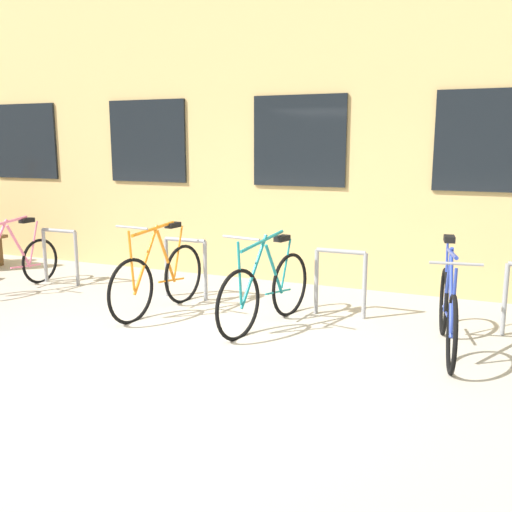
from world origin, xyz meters
TOP-DOWN VIEW (x-y plane):
  - ground_plane at (0.00, 0.00)m, footprint 42.00×42.00m
  - storefront_building at (-0.00, 6.96)m, footprint 28.00×7.56m
  - bike_rack at (-0.06, 1.90)m, footprint 6.61×0.05m
  - bicycle_teal at (0.30, 1.25)m, footprint 0.51×1.71m
  - bicycle_blue at (2.16, 1.23)m, footprint 0.44×1.76m
  - bicycle_pink at (-3.42, 1.35)m, footprint 0.44×1.66m
  - bicycle_orange at (-1.06, 1.27)m, footprint 0.44×1.69m

SIDE VIEW (x-z plane):
  - ground_plane at x=0.00m, z-range 0.00..0.00m
  - bicycle_pink at x=-3.42m, z-range -0.15..0.87m
  - bicycle_blue at x=2.16m, z-range -0.15..0.92m
  - bicycle_teal at x=0.30m, z-range -0.13..0.92m
  - bicycle_orange at x=-1.06m, z-range -0.14..0.94m
  - bike_rack at x=-0.06m, z-range 0.09..0.87m
  - storefront_building at x=0.00m, z-range 0.00..5.01m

